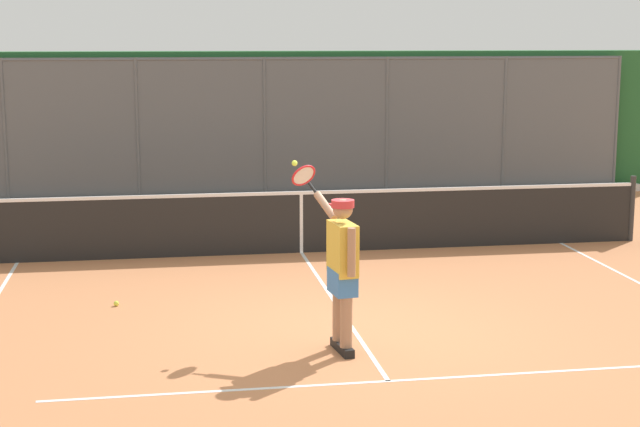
% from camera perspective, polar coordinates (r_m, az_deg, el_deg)
% --- Properties ---
extents(ground_plane, '(60.00, 60.00, 0.00)m').
position_cam_1_polar(ground_plane, '(11.09, 2.07, -6.95)').
color(ground_plane, '#C67A4C').
extents(court_line_markings, '(8.53, 10.58, 0.01)m').
position_cam_1_polar(court_line_markings, '(9.33, 4.43, -10.34)').
color(court_line_markings, white).
rests_on(court_line_markings, ground).
extents(fence_backdrop, '(18.22, 1.37, 2.99)m').
position_cam_1_polar(fence_backdrop, '(20.48, -3.45, 5.23)').
color(fence_backdrop, '#565B60').
rests_on(fence_backdrop, ground).
extents(tennis_net, '(10.96, 0.09, 1.07)m').
position_cam_1_polar(tennis_net, '(14.99, -1.11, -0.45)').
color(tennis_net, '#2D2D2D').
rests_on(tennis_net, ground).
extents(tennis_player, '(0.59, 1.34, 1.93)m').
position_cam_1_polar(tennis_player, '(10.19, 1.27, -2.93)').
color(tennis_player, black).
rests_on(tennis_player, ground).
extents(tennis_ball_near_net, '(0.07, 0.07, 0.07)m').
position_cam_1_polar(tennis_ball_near_net, '(12.38, -11.82, -5.17)').
color(tennis_ball_near_net, '#D6E042').
rests_on(tennis_ball_near_net, ground).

